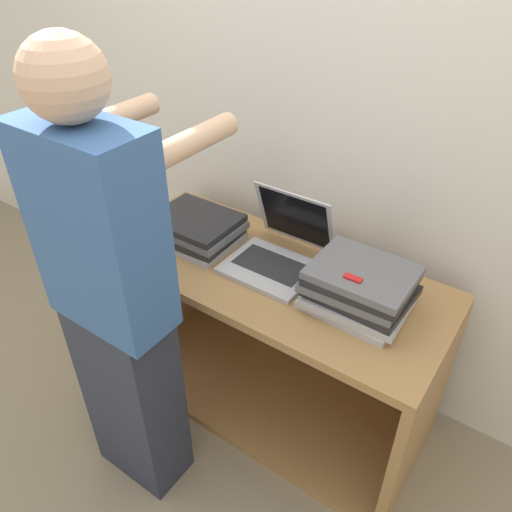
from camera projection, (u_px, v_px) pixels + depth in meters
name	position (u px, v px, depth m)	size (l,w,h in m)	color
ground_plane	(228.00, 443.00, 2.14)	(12.00, 12.00, 0.00)	gray
wall_back	(330.00, 124.00, 1.91)	(8.00, 0.05, 2.40)	silver
cart	(277.00, 330.00, 2.17)	(1.38, 0.60, 0.75)	#A87A47
laptop_open	(278.00, 251.00, 1.91)	(0.33, 0.36, 0.27)	#B7B7BC
laptop_stack_left	(196.00, 229.00, 2.04)	(0.35, 0.29, 0.11)	#B7B7BC
laptop_stack_right	(359.00, 288.00, 1.69)	(0.36, 0.29, 0.16)	#B7B7BC
person	(116.00, 306.00, 1.60)	(0.40, 0.53, 1.66)	#2D3342
inventory_tag	(353.00, 278.00, 1.59)	(0.06, 0.02, 0.01)	red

